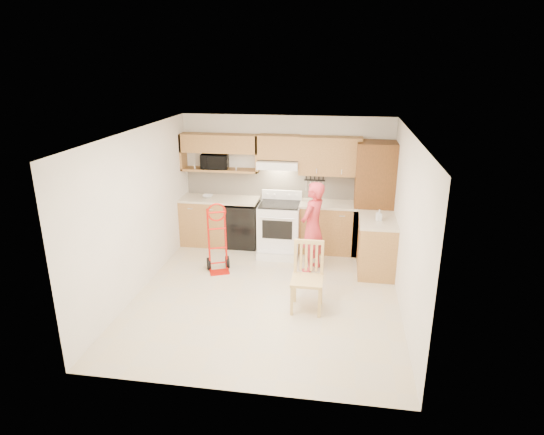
% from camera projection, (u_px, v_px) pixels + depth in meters
% --- Properties ---
extents(floor, '(4.00, 4.50, 0.02)m').
position_uv_depth(floor, '(267.00, 295.00, 7.20)').
color(floor, beige).
rests_on(floor, ground).
extents(ceiling, '(4.00, 4.50, 0.02)m').
position_uv_depth(ceiling, '(266.00, 133.00, 6.39)').
color(ceiling, white).
rests_on(ceiling, ground).
extents(wall_back, '(4.00, 0.02, 2.50)m').
position_uv_depth(wall_back, '(286.00, 181.00, 8.91)').
color(wall_back, white).
rests_on(wall_back, ground).
extents(wall_front, '(4.00, 0.02, 2.50)m').
position_uv_depth(wall_front, '(230.00, 290.00, 4.68)').
color(wall_front, white).
rests_on(wall_front, ground).
extents(wall_left, '(0.02, 4.50, 2.50)m').
position_uv_depth(wall_left, '(138.00, 212.00, 7.09)').
color(wall_left, white).
rests_on(wall_left, ground).
extents(wall_right, '(0.02, 4.50, 2.50)m').
position_uv_depth(wall_right, '(407.00, 226.00, 6.50)').
color(wall_right, white).
rests_on(wall_right, ground).
extents(backsplash, '(3.92, 0.03, 0.55)m').
position_uv_depth(backsplash, '(286.00, 184.00, 8.90)').
color(backsplash, beige).
rests_on(backsplash, wall_back).
extents(lower_cab_left, '(0.90, 0.60, 0.90)m').
position_uv_depth(lower_cab_left, '(206.00, 221.00, 9.10)').
color(lower_cab_left, '#B17F42').
rests_on(lower_cab_left, ground).
extents(dishwasher, '(0.60, 0.60, 0.85)m').
position_uv_depth(dishwasher, '(243.00, 224.00, 9.00)').
color(dishwasher, black).
rests_on(dishwasher, ground).
extents(lower_cab_right, '(1.14, 0.60, 0.90)m').
position_uv_depth(lower_cab_right, '(327.00, 228.00, 8.75)').
color(lower_cab_right, '#B17F42').
rests_on(lower_cab_right, ground).
extents(countertop_left, '(1.50, 0.63, 0.04)m').
position_uv_depth(countertop_left, '(220.00, 199.00, 8.91)').
color(countertop_left, '#BBAE8D').
rests_on(countertop_left, lower_cab_left).
extents(countertop_right, '(1.14, 0.63, 0.04)m').
position_uv_depth(countertop_right, '(328.00, 204.00, 8.60)').
color(countertop_right, '#BBAE8D').
rests_on(countertop_right, lower_cab_right).
extents(cab_return_right, '(0.60, 1.00, 0.90)m').
position_uv_depth(cab_return_right, '(376.00, 246.00, 7.88)').
color(cab_return_right, '#B17F42').
rests_on(cab_return_right, ground).
extents(countertop_return, '(0.63, 1.00, 0.04)m').
position_uv_depth(countertop_return, '(378.00, 220.00, 7.73)').
color(countertop_return, '#BBAE8D').
rests_on(countertop_return, cab_return_right).
extents(pantry_tall, '(0.70, 0.60, 2.10)m').
position_uv_depth(pantry_tall, '(373.00, 199.00, 8.44)').
color(pantry_tall, brown).
rests_on(pantry_tall, ground).
extents(upper_cab_left, '(1.50, 0.33, 0.34)m').
position_uv_depth(upper_cab_left, '(220.00, 143.00, 8.69)').
color(upper_cab_left, '#B17F42').
rests_on(upper_cab_left, wall_back).
extents(upper_shelf_mw, '(1.50, 0.33, 0.04)m').
position_uv_depth(upper_shelf_mw, '(220.00, 170.00, 8.86)').
color(upper_shelf_mw, '#B17F42').
rests_on(upper_shelf_mw, wall_back).
extents(upper_cab_center, '(0.76, 0.33, 0.44)m').
position_uv_depth(upper_cab_center, '(279.00, 147.00, 8.54)').
color(upper_cab_center, '#B17F42').
rests_on(upper_cab_center, wall_back).
extents(upper_cab_right, '(1.14, 0.33, 0.70)m').
position_uv_depth(upper_cab_right, '(330.00, 156.00, 8.44)').
color(upper_cab_right, '#B17F42').
rests_on(upper_cab_right, wall_back).
extents(range_hood, '(0.76, 0.46, 0.14)m').
position_uv_depth(range_hood, '(278.00, 164.00, 8.58)').
color(range_hood, white).
rests_on(range_hood, wall_back).
extents(knife_strip, '(0.40, 0.05, 0.29)m').
position_uv_depth(knife_strip, '(314.00, 183.00, 8.78)').
color(knife_strip, black).
rests_on(knife_strip, backsplash).
extents(microwave, '(0.55, 0.40, 0.28)m').
position_uv_depth(microwave, '(215.00, 161.00, 8.82)').
color(microwave, black).
rests_on(microwave, upper_shelf_mw).
extents(range, '(0.76, 1.00, 1.12)m').
position_uv_depth(range, '(279.00, 224.00, 8.60)').
color(range, white).
rests_on(range, ground).
extents(person, '(0.58, 0.68, 1.57)m').
position_uv_depth(person, '(313.00, 227.00, 7.81)').
color(person, '#C6313A').
rests_on(person, ground).
extents(hand_truck, '(0.55, 0.53, 1.10)m').
position_uv_depth(hand_truck, '(218.00, 241.00, 7.83)').
color(hand_truck, red).
rests_on(hand_truck, ground).
extents(dining_chair, '(0.45, 0.49, 1.01)m').
position_uv_depth(dining_chair, '(307.00, 278.00, 6.62)').
color(dining_chair, '#DFB060').
rests_on(dining_chair, ground).
extents(soap_bottle, '(0.10, 0.10, 0.18)m').
position_uv_depth(soap_bottle, '(379.00, 215.00, 7.64)').
color(soap_bottle, white).
rests_on(soap_bottle, countertop_return).
extents(bowl, '(0.22, 0.22, 0.05)m').
position_uv_depth(bowl, '(208.00, 196.00, 8.93)').
color(bowl, white).
rests_on(bowl, countertop_left).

